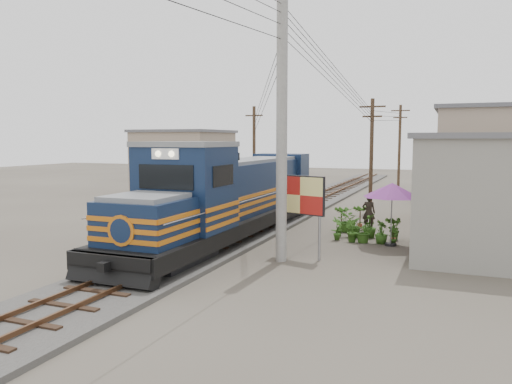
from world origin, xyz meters
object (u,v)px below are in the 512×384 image
at_px(billboard, 301,198).
at_px(vendor, 369,212).
at_px(locomotive, 230,198).
at_px(market_umbrella, 392,190).

distance_m(billboard, vendor, 7.14).
bearing_deg(locomotive, vendor, 39.35).
distance_m(billboard, market_umbrella, 4.55).
xyz_separation_m(market_umbrella, vendor, (-1.47, 3.37, -1.47)).
relative_size(locomotive, billboard, 5.50).
relative_size(billboard, market_umbrella, 1.17).
bearing_deg(locomotive, billboard, -30.34).
distance_m(locomotive, billboard, 4.66).
xyz_separation_m(locomotive, vendor, (5.48, 4.50, -0.95)).
xyz_separation_m(locomotive, market_umbrella, (6.95, 1.12, 0.51)).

